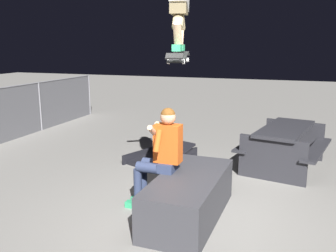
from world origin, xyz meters
TOP-DOWN VIEW (x-y plane):
  - ground_plane at (0.00, 0.00)m, footprint 40.00×40.00m
  - ledge_box_main at (0.10, 0.03)m, footprint 1.78×0.80m
  - person_sitting_on_ledge at (0.21, 0.47)m, footprint 0.59×0.76m
  - skateboard at (0.35, 0.26)m, footprint 1.04×0.40m
  - skater_airborne at (0.40, 0.27)m, footprint 0.64×0.88m
  - kicker_ramp at (2.23, 1.20)m, footprint 1.42×1.18m
  - picnic_table_back at (2.55, -1.03)m, footprint 1.94×1.66m

SIDE VIEW (x-z plane):
  - ground_plane at x=0.00m, z-range 0.00..0.00m
  - kicker_ramp at x=2.23m, z-range -0.13..0.25m
  - ledge_box_main at x=0.10m, z-range 0.00..0.56m
  - picnic_table_back at x=2.55m, z-range 0.12..0.87m
  - person_sitting_on_ledge at x=0.21m, z-range 0.09..1.49m
  - skateboard at x=0.35m, z-range 1.96..2.09m
  - skater_airborne at x=0.40m, z-range 2.15..3.27m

